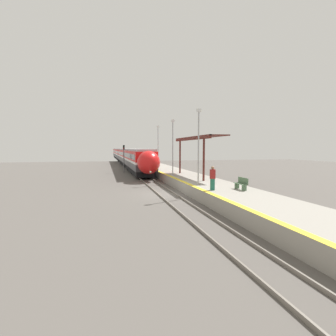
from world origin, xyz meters
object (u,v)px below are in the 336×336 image
at_px(lamppost_near, 199,142).
at_px(lamppost_far, 158,145).
at_px(person_waiting, 213,178).
at_px(railway_signal, 124,156).
at_px(train, 124,155).
at_px(platform_bench, 242,183).
at_px(lamppost_mid, 173,144).

distance_m(lamppost_near, lamppost_far, 16.55).
xyz_separation_m(person_waiting, railway_signal, (-4.45, 26.10, 0.88)).
relative_size(train, railway_signal, 18.96).
bearing_deg(lamppost_far, railway_signal, 122.58).
bearing_deg(railway_signal, platform_bench, -75.80).
xyz_separation_m(train, lamppost_near, (2.35, -51.82, 2.25)).
distance_m(railway_signal, lamppost_near, 23.85).
relative_size(train, lamppost_mid, 13.73).
bearing_deg(lamppost_near, platform_bench, -51.92).
distance_m(person_waiting, lamppost_near, 3.77).
relative_size(lamppost_near, lamppost_far, 1.00).
height_order(railway_signal, lamppost_mid, lamppost_mid).
bearing_deg(railway_signal, lamppost_far, -57.42).
distance_m(train, platform_bench, 54.96).
bearing_deg(railway_signal, train, 85.96).
relative_size(train, lamppost_near, 13.73).
bearing_deg(lamppost_mid, platform_bench, -78.41).
xyz_separation_m(platform_bench, railway_signal, (-6.66, 26.31, 1.33)).
distance_m(lamppost_near, lamppost_mid, 8.28).
relative_size(railway_signal, lamppost_near, 0.72).
bearing_deg(train, lamppost_near, -87.40).
height_order(train, person_waiting, train).
height_order(train, platform_bench, train).
relative_size(lamppost_mid, lamppost_far, 1.00).
height_order(person_waiting, lamppost_far, lamppost_far).
relative_size(train, lamppost_far, 13.73).
relative_size(person_waiting, railway_signal, 0.39).
bearing_deg(train, lamppost_far, -86.18).
relative_size(platform_bench, lamppost_near, 0.23).
relative_size(person_waiting, lamppost_mid, 0.28).
bearing_deg(lamppost_far, platform_bench, -83.27).
distance_m(platform_bench, railway_signal, 27.18).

